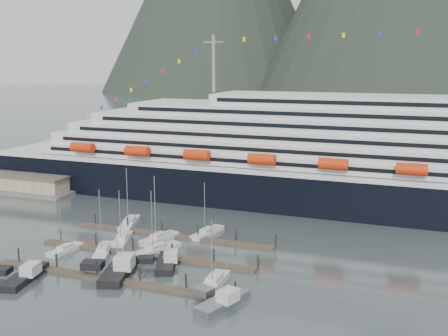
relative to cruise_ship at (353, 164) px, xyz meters
The scene contains 18 objects.
ground 63.76m from the cruise_ship, 118.66° to the right, with size 1600.00×1600.00×0.00m, color #4F5D5D.
cruise_ship is the anchor object (origin of this frame).
warehouse 103.31m from the cruise_ship, behind, with size 46.00×20.00×5.80m.
dock_near 74.63m from the cruise_ship, 118.31° to the right, with size 48.18×2.28×3.20m.
dock_mid 63.65m from the cruise_ship, 123.96° to the right, with size 48.18×2.28×3.20m.
dock_far 53.59m from the cruise_ship, 131.95° to the right, with size 48.18×2.28×3.20m.
sailboat_a 76.59m from the cruise_ship, 132.78° to the right, with size 3.47×8.66×13.75m.
sailboat_b 70.09m from the cruise_ship, 128.93° to the right, with size 6.62×10.59×14.31m.
sailboat_c 64.54m from the cruise_ship, 133.18° to the right, with size 5.93×10.52×12.48m.
sailboat_d 60.41m from the cruise_ship, 124.43° to the right, with size 6.86×11.19×13.72m.
sailboat_e 60.71m from the cruise_ship, 144.09° to the right, with size 5.96×11.56×14.80m.
sailboat_f 57.16m from the cruise_ship, 130.34° to the right, with size 5.80×10.49×15.37m.
sailboat_g 46.19m from the cruise_ship, 128.58° to the right, with size 4.68×10.81×12.83m.
sailboat_h 63.50m from the cruise_ship, 105.09° to the right, with size 3.26×10.16×12.75m.
trawler_a 86.38m from the cruise_ship, 125.22° to the right, with size 8.98×12.30×6.51m.
trawler_b 72.14m from the cruise_ship, 119.11° to the right, with size 10.58×13.28×8.27m.
trawler_d 69.07m from the cruise_ship, 100.26° to the right, with size 8.97×11.25×6.39m.
trawler_e 63.20m from the cruise_ship, 117.02° to the right, with size 8.85×10.64×6.56m.
Camera 1 is at (45.74, -85.79, 38.67)m, focal length 42.00 mm.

